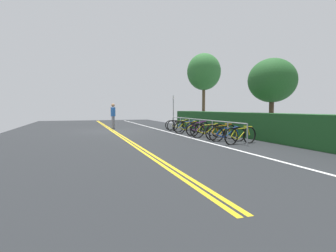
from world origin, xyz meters
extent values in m
cube|color=#232628|center=(0.00, 0.00, -0.03)|extent=(31.25, 12.55, 0.05)
cube|color=gold|center=(0.00, -0.08, 0.00)|extent=(28.12, 0.10, 0.00)
cube|color=gold|center=(0.00, 0.08, 0.00)|extent=(28.12, 0.10, 0.00)
cube|color=white|center=(0.00, 3.06, 0.00)|extent=(28.12, 0.12, 0.00)
cylinder|color=#9EA0A5|center=(0.18, 4.03, 0.42)|extent=(0.05, 0.05, 0.83)
cylinder|color=#9EA0A5|center=(1.56, 4.03, 0.42)|extent=(0.05, 0.05, 0.83)
cylinder|color=#9EA0A5|center=(2.94, 4.03, 0.42)|extent=(0.05, 0.05, 0.83)
cylinder|color=#9EA0A5|center=(4.32, 4.03, 0.42)|extent=(0.05, 0.05, 0.83)
cylinder|color=#9EA0A5|center=(5.70, 4.03, 0.42)|extent=(0.05, 0.05, 0.83)
cylinder|color=#9EA0A5|center=(7.08, 4.03, 0.42)|extent=(0.05, 0.05, 0.83)
cylinder|color=#9EA0A5|center=(8.47, 4.03, 0.42)|extent=(0.05, 0.05, 0.83)
cylinder|color=#9EA0A5|center=(4.32, 4.03, 0.83)|extent=(8.29, 0.04, 0.04)
torus|color=black|center=(0.74, 4.65, 0.30)|extent=(0.19, 0.66, 0.66)
torus|color=black|center=(0.55, 3.69, 0.30)|extent=(0.19, 0.66, 0.66)
cylinder|color=silver|center=(0.67, 4.29, 0.38)|extent=(0.15, 0.55, 0.45)
cylinder|color=silver|center=(0.66, 4.23, 0.57)|extent=(0.17, 0.66, 0.07)
cylinder|color=silver|center=(0.61, 3.96, 0.36)|extent=(0.07, 0.16, 0.40)
cylinder|color=silver|center=(0.58, 3.86, 0.23)|extent=(0.10, 0.35, 0.17)
cylinder|color=silver|center=(0.57, 3.80, 0.43)|extent=(0.08, 0.24, 0.28)
cylinder|color=silver|center=(0.73, 4.60, 0.45)|extent=(0.06, 0.14, 0.30)
cube|color=black|center=(0.59, 3.90, 0.59)|extent=(0.12, 0.21, 0.05)
cylinder|color=silver|center=(0.72, 4.55, 0.64)|extent=(0.46, 0.12, 0.03)
torus|color=black|center=(1.47, 4.55, 0.33)|extent=(0.09, 0.72, 0.72)
torus|color=black|center=(1.42, 3.55, 0.33)|extent=(0.09, 0.72, 0.72)
cylinder|color=yellow|center=(1.45, 4.18, 0.41)|extent=(0.06, 0.58, 0.49)
cylinder|color=yellow|center=(1.44, 4.11, 0.63)|extent=(0.07, 0.69, 0.07)
cylinder|color=yellow|center=(1.43, 3.83, 0.40)|extent=(0.04, 0.17, 0.44)
cylinder|color=yellow|center=(1.42, 3.72, 0.26)|extent=(0.05, 0.37, 0.18)
cylinder|color=yellow|center=(1.42, 3.66, 0.47)|extent=(0.05, 0.25, 0.30)
cylinder|color=yellow|center=(1.46, 4.50, 0.49)|extent=(0.04, 0.14, 0.33)
cube|color=black|center=(1.43, 3.77, 0.64)|extent=(0.09, 0.20, 0.05)
cylinder|color=yellow|center=(1.46, 4.45, 0.70)|extent=(0.46, 0.05, 0.03)
torus|color=black|center=(2.28, 4.71, 0.32)|extent=(0.09, 0.71, 0.70)
torus|color=black|center=(2.22, 3.62, 0.32)|extent=(0.09, 0.71, 0.70)
cylinder|color=#1947B7|center=(2.26, 4.30, 0.40)|extent=(0.07, 0.62, 0.48)
cylinder|color=#1947B7|center=(2.25, 4.23, 0.62)|extent=(0.07, 0.75, 0.07)
cylinder|color=#1947B7|center=(2.24, 3.93, 0.39)|extent=(0.05, 0.18, 0.43)
cylinder|color=#1947B7|center=(2.23, 3.81, 0.25)|extent=(0.06, 0.40, 0.18)
cylinder|color=#1947B7|center=(2.23, 3.74, 0.46)|extent=(0.05, 0.27, 0.30)
cylinder|color=#1947B7|center=(2.27, 4.66, 0.48)|extent=(0.04, 0.14, 0.32)
cube|color=black|center=(2.23, 3.86, 0.63)|extent=(0.09, 0.20, 0.05)
cylinder|color=#1947B7|center=(2.27, 4.60, 0.68)|extent=(0.46, 0.05, 0.03)
torus|color=black|center=(3.13, 4.41, 0.32)|extent=(0.06, 0.71, 0.71)
torus|color=black|center=(3.13, 3.36, 0.32)|extent=(0.06, 0.71, 0.71)
cylinder|color=yellow|center=(3.13, 4.02, 0.41)|extent=(0.04, 0.60, 0.48)
cylinder|color=yellow|center=(3.13, 3.95, 0.62)|extent=(0.04, 0.72, 0.07)
cylinder|color=yellow|center=(3.13, 3.66, 0.39)|extent=(0.04, 0.17, 0.43)
cylinder|color=yellow|center=(3.13, 3.55, 0.25)|extent=(0.04, 0.38, 0.18)
cylinder|color=yellow|center=(3.13, 3.48, 0.46)|extent=(0.04, 0.26, 0.30)
cylinder|color=yellow|center=(3.13, 4.36, 0.48)|extent=(0.04, 0.14, 0.32)
cube|color=black|center=(3.13, 3.59, 0.63)|extent=(0.08, 0.20, 0.05)
cylinder|color=yellow|center=(3.13, 4.31, 0.68)|extent=(0.46, 0.03, 0.03)
torus|color=black|center=(3.75, 4.58, 0.34)|extent=(0.29, 0.70, 0.73)
torus|color=black|center=(4.09, 3.62, 0.34)|extent=(0.29, 0.70, 0.73)
cylinder|color=purple|center=(3.88, 4.22, 0.42)|extent=(0.23, 0.56, 0.50)
cylinder|color=purple|center=(3.90, 4.16, 0.64)|extent=(0.26, 0.66, 0.07)
cylinder|color=purple|center=(3.99, 3.90, 0.40)|extent=(0.09, 0.17, 0.45)
cylinder|color=purple|center=(4.03, 3.79, 0.26)|extent=(0.16, 0.36, 0.18)
cylinder|color=purple|center=(4.05, 3.73, 0.48)|extent=(0.12, 0.25, 0.31)
cylinder|color=purple|center=(3.77, 4.53, 0.49)|extent=(0.08, 0.14, 0.33)
cube|color=black|center=(4.01, 3.84, 0.65)|extent=(0.14, 0.22, 0.05)
cylinder|color=purple|center=(3.79, 4.49, 0.70)|extent=(0.44, 0.18, 0.03)
torus|color=black|center=(4.88, 4.50, 0.30)|extent=(0.23, 0.66, 0.66)
torus|color=black|center=(4.60, 3.49, 0.30)|extent=(0.23, 0.66, 0.66)
cylinder|color=black|center=(4.78, 4.12, 0.38)|extent=(0.19, 0.58, 0.45)
cylinder|color=black|center=(4.76, 4.06, 0.58)|extent=(0.23, 0.70, 0.07)
cylinder|color=black|center=(4.68, 3.78, 0.37)|extent=(0.08, 0.17, 0.41)
cylinder|color=black|center=(4.65, 3.67, 0.24)|extent=(0.14, 0.37, 0.17)
cylinder|color=black|center=(4.63, 3.60, 0.43)|extent=(0.10, 0.26, 0.28)
cylinder|color=black|center=(4.87, 4.45, 0.45)|extent=(0.07, 0.14, 0.30)
cube|color=black|center=(4.66, 3.71, 0.59)|extent=(0.13, 0.21, 0.05)
cylinder|color=black|center=(4.85, 4.40, 0.64)|extent=(0.45, 0.15, 0.03)
torus|color=black|center=(5.58, 4.44, 0.33)|extent=(0.21, 0.70, 0.71)
torus|color=black|center=(5.35, 3.41, 0.33)|extent=(0.21, 0.70, 0.71)
cylinder|color=yellow|center=(5.49, 4.05, 0.41)|extent=(0.16, 0.60, 0.49)
cylinder|color=yellow|center=(5.48, 3.99, 0.62)|extent=(0.19, 0.71, 0.07)
cylinder|color=yellow|center=(5.42, 3.70, 0.39)|extent=(0.07, 0.18, 0.44)
cylinder|color=yellow|center=(5.39, 3.59, 0.25)|extent=(0.12, 0.38, 0.18)
cylinder|color=yellow|center=(5.38, 3.52, 0.47)|extent=(0.09, 0.26, 0.30)
cylinder|color=yellow|center=(5.57, 4.39, 0.48)|extent=(0.07, 0.14, 0.32)
cube|color=black|center=(5.40, 3.64, 0.63)|extent=(0.12, 0.21, 0.05)
cylinder|color=yellow|center=(5.56, 4.34, 0.69)|extent=(0.46, 0.13, 0.03)
torus|color=black|center=(6.29, 4.64, 0.33)|extent=(0.15, 0.72, 0.72)
torus|color=black|center=(6.42, 3.63, 0.33)|extent=(0.15, 0.72, 0.72)
cylinder|color=orange|center=(6.34, 4.26, 0.41)|extent=(0.11, 0.58, 0.49)
cylinder|color=orange|center=(6.34, 4.20, 0.63)|extent=(0.12, 0.70, 0.07)
cylinder|color=orange|center=(6.38, 3.92, 0.40)|extent=(0.06, 0.17, 0.44)
cylinder|color=orange|center=(6.39, 3.81, 0.26)|extent=(0.08, 0.37, 0.18)
cylinder|color=orange|center=(6.40, 3.74, 0.47)|extent=(0.07, 0.26, 0.30)
cylinder|color=orange|center=(6.29, 4.59, 0.49)|extent=(0.05, 0.14, 0.33)
cube|color=black|center=(6.39, 3.85, 0.64)|extent=(0.10, 0.21, 0.05)
cylinder|color=orange|center=(6.30, 4.54, 0.70)|extent=(0.46, 0.09, 0.03)
torus|color=black|center=(7.20, 4.48, 0.30)|extent=(0.22, 0.65, 0.66)
torus|color=black|center=(6.95, 3.55, 0.30)|extent=(0.22, 0.65, 0.66)
cylinder|color=#1947B7|center=(7.11, 4.13, 0.38)|extent=(0.18, 0.54, 0.45)
cylinder|color=#1947B7|center=(7.09, 4.07, 0.57)|extent=(0.20, 0.64, 0.07)
cylinder|color=#1947B7|center=(7.03, 3.81, 0.36)|extent=(0.08, 0.16, 0.40)
cylinder|color=#1947B7|center=(7.00, 3.71, 0.23)|extent=(0.13, 0.35, 0.17)
cylinder|color=#1947B7|center=(6.98, 3.65, 0.43)|extent=(0.10, 0.24, 0.28)
cylinder|color=#1947B7|center=(7.19, 4.43, 0.45)|extent=(0.07, 0.13, 0.30)
cube|color=black|center=(7.01, 3.75, 0.59)|extent=(0.13, 0.21, 0.05)
cylinder|color=#1947B7|center=(7.18, 4.38, 0.64)|extent=(0.45, 0.15, 0.03)
torus|color=black|center=(7.84, 4.59, 0.32)|extent=(0.19, 0.70, 0.71)
torus|color=black|center=(8.03, 3.60, 0.32)|extent=(0.19, 0.70, 0.71)
cylinder|color=yellow|center=(7.91, 4.22, 0.41)|extent=(0.14, 0.57, 0.48)
cylinder|color=yellow|center=(7.92, 4.15, 0.62)|extent=(0.16, 0.68, 0.07)
cylinder|color=yellow|center=(7.98, 3.88, 0.39)|extent=(0.07, 0.17, 0.43)
cylinder|color=yellow|center=(8.00, 3.78, 0.25)|extent=(0.10, 0.36, 0.18)
cylinder|color=yellow|center=(8.01, 3.71, 0.46)|extent=(0.08, 0.25, 0.30)
cylinder|color=yellow|center=(7.85, 4.54, 0.48)|extent=(0.06, 0.14, 0.32)
cube|color=black|center=(7.99, 3.82, 0.63)|extent=(0.12, 0.21, 0.05)
cylinder|color=yellow|center=(7.86, 4.49, 0.68)|extent=(0.46, 0.11, 0.03)
cylinder|color=slate|center=(-1.38, 0.19, 0.44)|extent=(0.14, 0.14, 0.87)
cylinder|color=slate|center=(-1.66, 0.29, 0.44)|extent=(0.14, 0.14, 0.87)
cylinder|color=#2659A5|center=(-1.52, 0.24, 1.18)|extent=(0.32, 0.32, 0.62)
sphere|color=#8C6647|center=(-1.52, 0.24, 1.64)|extent=(0.24, 0.24, 0.24)
cylinder|color=#2659A5|center=(-1.33, 0.17, 1.17)|extent=(0.09, 0.09, 0.55)
cylinder|color=#2659A5|center=(-1.71, 0.31, 1.17)|extent=(0.09, 0.09, 0.55)
cylinder|color=gray|center=(-0.51, 4.30, 1.16)|extent=(0.06, 0.06, 2.32)
cube|color=white|center=(-0.51, 4.30, 2.14)|extent=(0.36, 0.07, 0.24)
cube|color=#1C4C21|center=(5.82, 6.02, 0.60)|extent=(17.29, 1.08, 1.21)
cylinder|color=brown|center=(-1.86, 7.34, 1.50)|extent=(0.24, 0.24, 3.00)
ellipsoid|color=#2D6B30|center=(-1.86, 7.34, 4.28)|extent=(2.62, 2.62, 2.85)
cylinder|color=#473323|center=(6.06, 7.16, 0.91)|extent=(0.23, 0.23, 1.83)
ellipsoid|color=#235626|center=(6.06, 7.16, 2.81)|extent=(2.36, 2.36, 2.19)
camera|label=1|loc=(16.89, -2.04, 1.42)|focal=28.09mm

